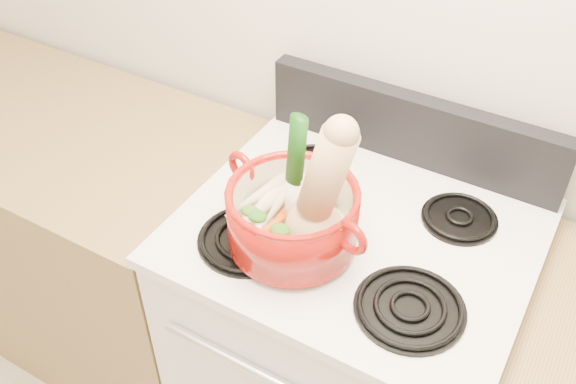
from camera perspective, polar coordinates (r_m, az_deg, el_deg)
The scene contains 22 objects.
wall_back at distance 1.53m, azimuth 12.95°, elevation 14.45°, with size 3.50×0.02×2.60m, color beige.
stove_body at distance 1.83m, azimuth 5.07°, elevation -14.26°, with size 0.76×0.65×0.92m, color silver.
cooktop at distance 1.47m, azimuth 6.14°, elevation -3.59°, with size 0.78×0.67×0.03m, color silver.
control_backsplash at distance 1.62m, azimuth 10.99°, elevation 5.57°, with size 0.76×0.05×0.18m, color black.
counter_left at distance 2.31m, azimuth -19.42°, elevation -2.64°, with size 1.36×0.65×0.90m, color olive.
burner_front_left at distance 1.41m, azimuth -3.58°, elevation -4.13°, with size 0.22×0.22×0.02m, color black.
burner_front_right at distance 1.31m, azimuth 10.78°, elevation -10.00°, with size 0.22×0.22×0.02m, color black.
burner_back_left at distance 1.61m, azimuth 2.24°, elevation 2.43°, with size 0.17×0.17×0.02m, color black.
burner_back_right at distance 1.51m, azimuth 15.01°, elevation -2.16°, with size 0.17×0.17×0.02m, color black.
dutch_oven at distance 1.35m, azimuth 0.43°, elevation -2.20°, with size 0.28×0.28×0.14m, color #941009.
pot_handle_left at distance 1.40m, azimuth -4.15°, elevation 2.26°, with size 0.08×0.08×0.02m, color #941009.
pot_handle_right at distance 1.24m, azimuth 5.64°, elevation -4.07°, with size 0.08×0.08×0.02m, color #941009.
squash at distance 1.23m, azimuth 3.51°, elevation -0.22°, with size 0.13×0.13×0.31m, color tan, non-canonical shape.
leek at distance 1.30m, azimuth 0.60°, elevation 1.76°, with size 0.04×0.04×0.28m, color white.
ginger at distance 1.42m, azimuth 2.06°, elevation -0.64°, with size 0.09×0.06×0.05m, color tan.
parsnip_0 at distance 1.40m, azimuth -1.57°, elevation -0.81°, with size 0.05×0.05×0.25m, color beige.
parsnip_1 at distance 1.40m, azimuth -2.08°, elevation -0.80°, with size 0.04×0.04×0.20m, color beige.
parsnip_2 at distance 1.40m, azimuth -0.56°, elevation -0.49°, with size 0.04×0.04×0.17m, color beige.
parsnip_3 at distance 1.40m, azimuth -2.86°, elevation -0.36°, with size 0.04×0.04×0.16m, color beige.
carrot_0 at distance 1.36m, azimuth -1.15°, elevation -3.04°, with size 0.03×0.03×0.15m, color #CD460A.
carrot_1 at distance 1.35m, azimuth -1.21°, elevation -2.97°, with size 0.03×0.03×0.13m, color #C35309.
carrot_2 at distance 1.33m, azimuth 1.21°, elevation -3.78°, with size 0.03×0.03×0.16m, color #C25B09.
Camera 1 is at (0.39, 0.42, 1.96)m, focal length 40.00 mm.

